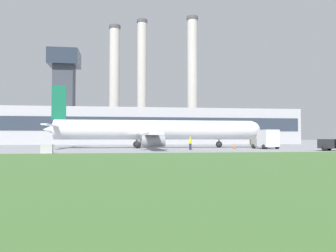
# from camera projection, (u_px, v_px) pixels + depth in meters

# --- Properties ---
(ground_plane) EXTENTS (400.00, 400.00, 0.00)m
(ground_plane) POSITION_uv_depth(u_px,v_px,m) (135.00, 148.00, 51.48)
(ground_plane) COLOR gray
(grass_strip) EXTENTS (240.00, 37.00, 0.06)m
(grass_strip) POSITION_uv_depth(u_px,v_px,m) (163.00, 171.00, 15.34)
(grass_strip) COLOR #426B33
(grass_strip) RESTS_ON ground_plane
(terminal_building) EXTENTS (88.93, 15.25, 24.45)m
(terminal_building) POSITION_uv_depth(u_px,v_px,m) (126.00, 125.00, 87.23)
(terminal_building) COLOR #B2B2B7
(terminal_building) RESTS_ON ground_plane
(smokestack_left) EXTENTS (4.11, 4.11, 41.98)m
(smokestack_left) POSITION_uv_depth(u_px,v_px,m) (114.00, 83.00, 116.75)
(smokestack_left) COLOR beige
(smokestack_left) RESTS_ON ground_plane
(smokestack_right) EXTENTS (3.79, 3.79, 43.79)m
(smokestack_right) POSITION_uv_depth(u_px,v_px,m) (142.00, 80.00, 116.12)
(smokestack_right) COLOR beige
(smokestack_right) RESTS_ON ground_plane
(smokestack_far) EXTENTS (4.10, 4.10, 45.05)m
(smokestack_far) POSITION_uv_depth(u_px,v_px,m) (192.00, 79.00, 116.46)
(smokestack_far) COLOR beige
(smokestack_far) RESTS_ON ground_plane
(airplane) EXTENTS (35.13, 30.81, 9.75)m
(airplane) POSITION_uv_depth(u_px,v_px,m) (154.00, 130.00, 52.76)
(airplane) COLOR silver
(airplane) RESTS_ON ground_plane
(pushback_tug) EXTENTS (4.48, 3.29, 2.08)m
(pushback_tug) POSITION_uv_depth(u_px,v_px,m) (262.00, 142.00, 56.97)
(pushback_tug) COLOR yellow
(pushback_tug) RESTS_ON ground_plane
(fuel_truck) EXTENTS (3.25, 4.33, 2.80)m
(fuel_truck) POSITION_uv_depth(u_px,v_px,m) (266.00, 140.00, 48.14)
(fuel_truck) COLOR gray
(fuel_truck) RESTS_ON ground_plane
(ground_crew_person) EXTENTS (0.54, 0.54, 1.77)m
(ground_crew_person) POSITION_uv_depth(u_px,v_px,m) (190.00, 143.00, 43.42)
(ground_crew_person) COLOR #23283D
(ground_crew_person) RESTS_ON ground_plane
(traffic_cone_near_nose) EXTENTS (0.46, 0.46, 0.75)m
(traffic_cone_near_nose) POSITION_uv_depth(u_px,v_px,m) (235.00, 146.00, 49.75)
(traffic_cone_near_nose) COLOR black
(traffic_cone_near_nose) RESTS_ON ground_plane
(utility_cabinet) EXTENTS (1.17, 0.67, 0.95)m
(utility_cabinet) POSITION_uv_depth(u_px,v_px,m) (47.00, 149.00, 33.88)
(utility_cabinet) COLOR #B2B7B2
(utility_cabinet) RESTS_ON ground_plane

